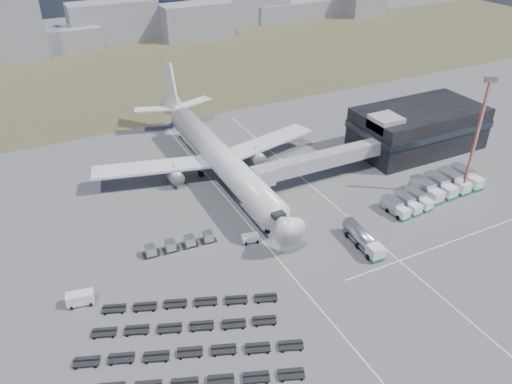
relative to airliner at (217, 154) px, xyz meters
name	(u,v)px	position (x,y,z in m)	size (l,w,h in m)	color
ground	(293,261)	(0.00, -32.38, -5.29)	(420.00, 420.00, 0.00)	#565659
grass_strip	(128,74)	(0.00, 77.62, -5.29)	(420.00, 90.00, 0.01)	#433E28
lane_markings	(331,236)	(9.77, -29.38, -5.29)	(47.12, 110.00, 0.01)	silver
terminal	(418,128)	(47.77, -8.41, -0.04)	(30.40, 16.40, 11.00)	black
jet_bridge	(310,163)	(15.90, -11.95, -0.24)	(30.30, 3.80, 7.05)	#939399
airliner	(217,154)	(0.00, 0.00, 0.00)	(51.59, 64.53, 17.62)	white
skyline	(59,28)	(-14.68, 117.96, 3.16)	(300.79, 24.62, 25.90)	gray
fuel_tanker	(363,239)	(12.87, -34.34, -3.69)	(3.22, 10.08, 3.21)	white
pushback_tug	(250,238)	(-4.00, -24.38, -4.61)	(2.97, 1.67, 1.37)	white
utility_van	(80,299)	(-33.54, -26.93, -4.23)	(3.94, 1.78, 2.13)	white
catering_truck	(235,178)	(1.93, -5.05, -3.81)	(2.71, 6.36, 2.90)	white
service_trucks_near	(407,203)	(27.75, -28.55, -3.93)	(8.56, 6.67, 2.50)	white
service_trucks_far	(447,183)	(39.87, -26.60, -3.63)	(13.88, 7.85, 3.05)	white
uld_row	(180,244)	(-15.74, -20.70, -4.22)	(13.02, 2.52, 1.79)	black
baggage_dollies	(185,341)	(-22.11, -41.10, -4.89)	(33.10, 25.29, 0.81)	black
floodlight_mast	(476,139)	(41.96, -29.22, 7.07)	(2.34, 1.90, 24.67)	#A92C1B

